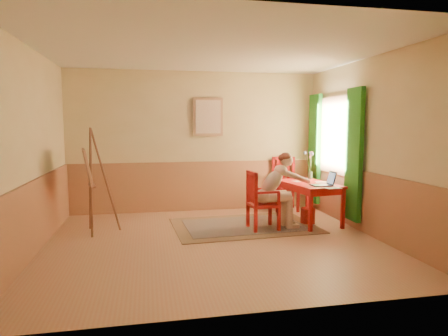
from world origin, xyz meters
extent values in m
cube|color=tan|center=(0.00, 0.00, -0.01)|extent=(5.00, 4.50, 0.02)
cube|color=white|center=(0.00, 0.00, 2.81)|extent=(5.00, 4.50, 0.02)
cube|color=#CEB57D|center=(0.00, 2.26, 1.40)|extent=(5.00, 0.02, 2.80)
cube|color=#CEB57D|center=(0.00, -2.26, 1.40)|extent=(5.00, 0.02, 2.80)
cube|color=#CEB57D|center=(-2.51, 0.00, 1.40)|extent=(0.02, 4.50, 2.80)
cube|color=#CEB57D|center=(2.51, 0.00, 1.40)|extent=(0.02, 4.50, 2.80)
cube|color=#A66D4A|center=(0.00, 2.23, 0.50)|extent=(5.00, 0.04, 1.00)
cube|color=#A66D4A|center=(-2.48, 0.00, 0.50)|extent=(0.04, 4.50, 1.00)
cube|color=#A66D4A|center=(2.48, 0.00, 0.50)|extent=(0.04, 4.50, 1.00)
cube|color=white|center=(2.47, 1.10, 1.55)|extent=(0.02, 1.00, 1.30)
cube|color=#AE7A57|center=(2.45, 1.10, 1.55)|extent=(0.03, 1.12, 1.42)
cube|color=#247F1F|center=(2.40, 0.32, 1.25)|extent=(0.08, 0.45, 2.20)
cube|color=#247F1F|center=(2.40, 1.88, 1.25)|extent=(0.08, 0.45, 2.20)
cube|color=#AE7A57|center=(0.25, 2.21, 1.90)|extent=(0.60, 0.04, 0.76)
cube|color=beige|center=(0.25, 2.19, 1.90)|extent=(0.50, 0.02, 0.66)
cube|color=#8C7251|center=(0.66, 0.82, 0.01)|extent=(2.49, 1.74, 0.01)
cube|color=#151732|center=(0.66, 0.82, 0.01)|extent=(2.07, 1.32, 0.01)
cube|color=red|center=(1.85, 0.83, 0.70)|extent=(0.89, 1.29, 0.04)
cube|color=red|center=(1.85, 0.83, 0.63)|extent=(0.78, 1.18, 0.10)
cube|color=red|center=(1.63, 0.24, 0.34)|extent=(0.06, 0.06, 0.68)
cube|color=red|center=(2.24, 0.34, 0.34)|extent=(0.06, 0.06, 0.68)
cube|color=red|center=(1.46, 1.33, 0.34)|extent=(0.06, 0.06, 0.68)
cube|color=red|center=(2.08, 1.43, 0.34)|extent=(0.06, 0.06, 0.68)
cube|color=red|center=(0.91, 0.54, 0.42)|extent=(0.49, 0.47, 0.04)
cube|color=red|center=(0.73, 0.33, 0.20)|extent=(0.05, 0.05, 0.40)
cube|color=red|center=(1.13, 0.36, 0.20)|extent=(0.05, 0.05, 0.40)
cube|color=red|center=(0.70, 0.72, 0.20)|extent=(0.05, 0.05, 0.40)
cube|color=red|center=(1.10, 0.75, 0.20)|extent=(0.05, 0.05, 0.40)
cube|color=red|center=(0.73, 0.33, 0.71)|extent=(0.05, 0.05, 0.54)
cube|color=red|center=(0.70, 0.72, 0.71)|extent=(0.05, 0.05, 0.54)
cube|color=red|center=(0.71, 0.52, 0.96)|extent=(0.08, 0.44, 0.06)
cube|color=red|center=(0.72, 0.43, 0.70)|extent=(0.03, 0.05, 0.44)
cube|color=red|center=(0.71, 0.52, 0.70)|extent=(0.03, 0.05, 0.44)
cube|color=red|center=(0.70, 0.62, 0.70)|extent=(0.03, 0.05, 0.44)
cube|color=red|center=(0.93, 0.35, 0.66)|extent=(0.41, 0.07, 0.03)
cube|color=red|center=(1.12, 0.36, 0.55)|extent=(0.04, 0.04, 0.22)
cube|color=red|center=(0.90, 0.73, 0.66)|extent=(0.41, 0.07, 0.03)
cube|color=red|center=(1.09, 0.75, 0.55)|extent=(0.04, 0.04, 0.22)
cube|color=red|center=(1.80, 1.92, 0.46)|extent=(0.53, 0.55, 0.05)
cube|color=red|center=(1.62, 2.16, 0.22)|extent=(0.06, 0.06, 0.44)
cube|color=red|center=(1.56, 1.72, 0.22)|extent=(0.06, 0.06, 0.44)
cube|color=red|center=(2.04, 2.11, 0.22)|extent=(0.06, 0.06, 0.44)
cube|color=red|center=(1.98, 1.67, 0.22)|extent=(0.06, 0.06, 0.44)
cube|color=red|center=(1.62, 2.16, 0.78)|extent=(0.06, 0.06, 0.59)
cube|color=red|center=(2.04, 2.11, 0.78)|extent=(0.06, 0.06, 0.59)
cube|color=red|center=(1.83, 2.14, 1.05)|extent=(0.48, 0.11, 0.06)
cube|color=red|center=(1.72, 2.15, 0.77)|extent=(0.05, 0.04, 0.49)
cube|color=red|center=(1.83, 2.14, 0.77)|extent=(0.05, 0.04, 0.49)
cube|color=red|center=(1.94, 2.12, 0.77)|extent=(0.05, 0.04, 0.49)
cube|color=red|center=(1.59, 1.94, 0.72)|extent=(0.10, 0.44, 0.04)
cube|color=red|center=(1.57, 1.73, 0.60)|extent=(0.05, 0.05, 0.24)
cube|color=red|center=(2.01, 1.89, 0.72)|extent=(0.10, 0.44, 0.04)
cube|color=red|center=(1.98, 1.68, 0.60)|extent=(0.05, 0.05, 0.24)
ellipsoid|color=beige|center=(0.91, 0.53, 0.57)|extent=(0.32, 0.38, 0.23)
cylinder|color=beige|center=(1.13, 0.45, 0.56)|extent=(0.46, 0.20, 0.16)
cylinder|color=beige|center=(1.12, 0.64, 0.56)|extent=(0.46, 0.20, 0.16)
cylinder|color=beige|center=(1.35, 0.47, 0.29)|extent=(0.13, 0.13, 0.51)
cylinder|color=beige|center=(1.33, 0.65, 0.29)|extent=(0.13, 0.13, 0.51)
cube|color=beige|center=(1.41, 0.48, 0.04)|extent=(0.22, 0.11, 0.08)
cube|color=beige|center=(1.40, 0.66, 0.04)|extent=(0.22, 0.11, 0.08)
ellipsoid|color=beige|center=(1.06, 0.54, 0.80)|extent=(0.52, 0.33, 0.54)
ellipsoid|color=beige|center=(1.21, 0.55, 0.99)|extent=(0.23, 0.32, 0.18)
sphere|color=beige|center=(1.32, 0.56, 1.16)|extent=(0.22, 0.22, 0.20)
ellipsoid|color=#5E2A1D|center=(1.30, 0.56, 1.22)|extent=(0.21, 0.21, 0.15)
sphere|color=#5E2A1D|center=(1.22, 0.55, 1.20)|extent=(0.12, 0.12, 0.11)
cylinder|color=beige|center=(1.32, 0.41, 0.93)|extent=(0.23, 0.10, 0.15)
cylinder|color=beige|center=(1.55, 0.45, 0.85)|extent=(0.31, 0.16, 0.17)
sphere|color=beige|center=(1.42, 0.41, 0.90)|extent=(0.10, 0.10, 0.09)
sphere|color=beige|center=(1.68, 0.49, 0.80)|extent=(0.08, 0.08, 0.08)
cylinder|color=beige|center=(1.30, 0.71, 0.93)|extent=(0.24, 0.13, 0.15)
cylinder|color=beige|center=(1.53, 0.71, 0.85)|extent=(0.31, 0.12, 0.17)
sphere|color=beige|center=(1.39, 0.73, 0.90)|extent=(0.10, 0.10, 0.09)
sphere|color=beige|center=(1.66, 0.68, 0.80)|extent=(0.08, 0.08, 0.08)
cube|color=#1E2338|center=(1.91, 0.48, 0.73)|extent=(0.34, 0.25, 0.02)
cube|color=#2D3342|center=(1.91, 0.48, 0.73)|extent=(0.29, 0.19, 0.00)
cube|color=#1E2338|center=(2.10, 0.49, 0.85)|extent=(0.08, 0.24, 0.22)
cube|color=#99BFF2|center=(2.09, 0.49, 0.84)|extent=(0.06, 0.20, 0.18)
cube|color=white|center=(1.98, 0.21, 0.72)|extent=(0.28, 0.22, 0.00)
cube|color=white|center=(2.11, 0.85, 0.72)|extent=(0.29, 0.23, 0.00)
cube|color=white|center=(1.75, 1.05, 0.72)|extent=(0.30, 0.25, 0.00)
cube|color=white|center=(2.05, 0.53, 0.72)|extent=(0.30, 0.25, 0.00)
cylinder|color=#3F724C|center=(2.07, 1.32, 0.79)|extent=(0.11, 0.11, 0.14)
cylinder|color=#3F7233|center=(2.03, 1.36, 1.03)|extent=(0.09, 0.09, 0.37)
sphere|color=#728CD8|center=(1.99, 1.40, 1.21)|extent=(0.07, 0.07, 0.06)
cylinder|color=#3F7233|center=(2.06, 1.28, 1.04)|extent=(0.03, 0.09, 0.39)
sphere|color=pink|center=(2.05, 1.24, 1.23)|extent=(0.05, 0.05, 0.04)
cylinder|color=#3F7233|center=(2.08, 1.34, 0.99)|extent=(0.01, 0.04, 0.29)
sphere|color=pink|center=(2.08, 1.35, 1.13)|extent=(0.06, 0.06, 0.05)
cylinder|color=#3F7233|center=(2.06, 1.26, 1.02)|extent=(0.02, 0.12, 0.36)
sphere|color=#728CD8|center=(2.06, 1.20, 1.20)|extent=(0.06, 0.06, 0.05)
cylinder|color=#3F7233|center=(2.09, 1.36, 1.00)|extent=(0.05, 0.10, 0.32)
sphere|color=pink|center=(2.12, 1.41, 1.16)|extent=(0.06, 0.06, 0.05)
cylinder|color=#3F7233|center=(2.08, 1.34, 1.01)|extent=(0.03, 0.06, 0.33)
sphere|color=pink|center=(2.10, 1.37, 1.17)|extent=(0.05, 0.05, 0.04)
cylinder|color=#3F7233|center=(2.09, 1.37, 1.03)|extent=(0.04, 0.11, 0.37)
sphere|color=#728CD8|center=(2.10, 1.42, 1.21)|extent=(0.06, 0.06, 0.04)
cylinder|color=red|center=(1.81, 0.79, 0.14)|extent=(0.26, 0.26, 0.27)
cylinder|color=brown|center=(-1.83, 0.76, 0.85)|extent=(0.04, 0.31, 1.71)
cylinder|color=brown|center=(-1.89, 1.03, 0.85)|extent=(0.14, 0.30, 1.71)
cylinder|color=brown|center=(-1.63, 0.94, 0.85)|extent=(0.44, 0.12, 1.71)
cylinder|color=brown|center=(-1.88, 0.89, 0.78)|extent=(0.12, 0.47, 0.03)
cube|color=brown|center=(-1.83, 0.90, 0.78)|extent=(0.15, 0.52, 0.03)
cube|color=#AE7A57|center=(-1.90, 0.88, 1.08)|extent=(0.27, 0.76, 0.57)
cube|color=beige|center=(-1.89, 0.89, 1.08)|extent=(0.22, 0.69, 0.49)
camera|label=1|loc=(-0.96, -5.61, 1.75)|focal=31.40mm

